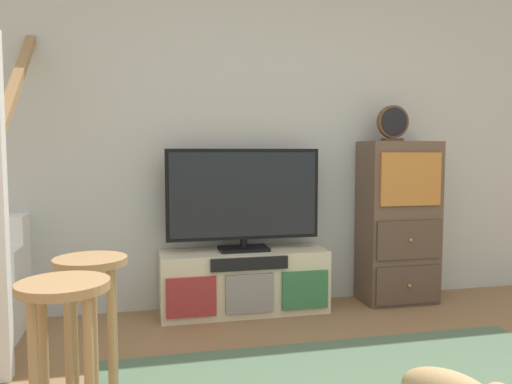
# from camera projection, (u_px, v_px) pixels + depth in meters

# --- Properties ---
(back_wall) EXTENTS (6.40, 0.12, 2.70)m
(back_wall) POSITION_uv_depth(u_px,v_px,m) (275.00, 131.00, 3.94)
(back_wall) COLOR #B2B7B2
(back_wall) RESTS_ON ground_plane
(media_console) EXTENTS (1.23, 0.38, 0.46)m
(media_console) POSITION_uv_depth(u_px,v_px,m) (244.00, 282.00, 3.70)
(media_console) COLOR beige
(media_console) RESTS_ON ground_plane
(television) EXTENTS (1.13, 0.22, 0.75)m
(television) POSITION_uv_depth(u_px,v_px,m) (244.00, 197.00, 3.68)
(television) COLOR black
(television) RESTS_ON media_console
(side_cabinet) EXTENTS (0.58, 0.38, 1.27)m
(side_cabinet) POSITION_uv_depth(u_px,v_px,m) (398.00, 222.00, 3.96)
(side_cabinet) COLOR brown
(side_cabinet) RESTS_ON ground_plane
(desk_clock) EXTENTS (0.25, 0.08, 0.28)m
(desk_clock) POSITION_uv_depth(u_px,v_px,m) (393.00, 123.00, 3.87)
(desk_clock) COLOR #4C3823
(desk_clock) RESTS_ON side_cabinet
(bar_stool_near) EXTENTS (0.34, 0.34, 0.71)m
(bar_stool_near) POSITION_uv_depth(u_px,v_px,m) (65.00, 329.00, 1.88)
(bar_stool_near) COLOR #A37A4C
(bar_stool_near) RESTS_ON ground_plane
(bar_stool_far) EXTENTS (0.34, 0.34, 0.69)m
(bar_stool_far) POSITION_uv_depth(u_px,v_px,m) (91.00, 294.00, 2.37)
(bar_stool_far) COLOR #A37A4C
(bar_stool_far) RESTS_ON ground_plane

